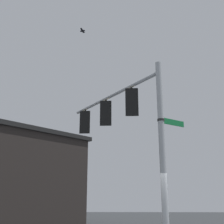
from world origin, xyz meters
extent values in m
cylinder|color=#ADB2B7|center=(0.00, 0.00, 3.37)|extent=(0.23, 0.23, 6.73)
cylinder|color=#ADB2B7|center=(-1.98, 2.63, 6.32)|extent=(4.08, 5.36, 0.15)
cylinder|color=black|center=(-1.02, 1.36, 6.16)|extent=(0.08, 0.08, 0.18)
cube|color=tan|center=(-1.02, 1.36, 5.54)|extent=(0.36, 0.30, 1.05)
sphere|color=red|center=(-1.02, 1.55, 5.89)|extent=(0.22, 0.22, 0.22)
cube|color=tan|center=(-1.02, 1.57, 5.99)|extent=(0.24, 0.20, 0.03)
sphere|color=brown|center=(-1.02, 1.55, 5.54)|extent=(0.22, 0.22, 0.22)
cube|color=tan|center=(-1.02, 1.57, 5.64)|extent=(0.24, 0.20, 0.03)
sphere|color=#0F4C19|center=(-1.02, 1.55, 5.19)|extent=(0.22, 0.22, 0.22)
cube|color=tan|center=(-1.02, 1.57, 5.29)|extent=(0.24, 0.20, 0.03)
cube|color=black|center=(-1.02, 1.19, 5.54)|extent=(0.54, 0.03, 1.22)
cylinder|color=black|center=(-2.23, 2.96, 6.16)|extent=(0.08, 0.08, 0.18)
cube|color=tan|center=(-2.23, 2.96, 5.54)|extent=(0.36, 0.30, 1.05)
sphere|color=red|center=(-2.23, 3.15, 5.89)|extent=(0.22, 0.22, 0.22)
cube|color=tan|center=(-2.23, 3.17, 5.99)|extent=(0.24, 0.20, 0.03)
sphere|color=brown|center=(-2.23, 3.15, 5.54)|extent=(0.22, 0.22, 0.22)
cube|color=tan|center=(-2.23, 3.17, 5.64)|extent=(0.24, 0.20, 0.03)
sphere|color=#0F4C19|center=(-2.23, 3.15, 5.19)|extent=(0.22, 0.22, 0.22)
cube|color=tan|center=(-2.23, 3.17, 5.29)|extent=(0.24, 0.20, 0.03)
cube|color=black|center=(-2.23, 2.79, 5.54)|extent=(0.54, 0.03, 1.22)
cylinder|color=black|center=(-3.43, 4.56, 6.16)|extent=(0.08, 0.08, 0.18)
cube|color=tan|center=(-3.43, 4.56, 5.54)|extent=(0.36, 0.30, 1.05)
sphere|color=red|center=(-3.43, 4.75, 5.89)|extent=(0.22, 0.22, 0.22)
cube|color=tan|center=(-3.43, 4.77, 5.99)|extent=(0.24, 0.20, 0.03)
sphere|color=brown|center=(-3.43, 4.75, 5.54)|extent=(0.22, 0.22, 0.22)
cube|color=tan|center=(-3.43, 4.77, 5.64)|extent=(0.24, 0.20, 0.03)
sphere|color=#0F4C19|center=(-3.43, 4.75, 5.19)|extent=(0.22, 0.22, 0.22)
cube|color=tan|center=(-3.43, 4.77, 5.29)|extent=(0.24, 0.20, 0.03)
cube|color=black|center=(-3.43, 4.39, 5.54)|extent=(0.54, 0.03, 1.22)
cube|color=#147238|center=(0.53, 0.40, 4.43)|extent=(0.86, 0.66, 0.22)
cube|color=white|center=(0.53, 0.41, 4.43)|extent=(0.85, 0.64, 0.04)
cylinder|color=#262626|center=(0.00, 0.00, 4.43)|extent=(0.27, 0.27, 0.08)
ellipsoid|color=black|center=(-3.17, 1.06, 8.89)|extent=(0.26, 0.16, 0.08)
cube|color=black|center=(-3.17, 1.04, 8.90)|extent=(0.16, 0.29, 0.10)
cube|color=black|center=(-3.16, 1.08, 8.90)|extent=(0.17, 0.30, 0.03)
camera|label=1|loc=(-1.27, -10.77, 1.54)|focal=48.48mm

